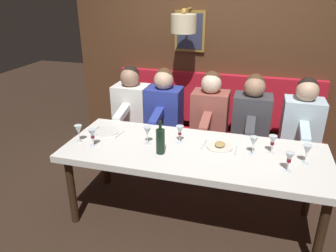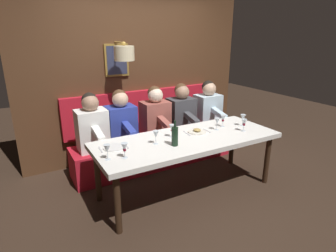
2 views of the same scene
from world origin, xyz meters
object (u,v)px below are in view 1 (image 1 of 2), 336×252
Objects in this scene: diner_far at (164,105)px; wine_glass_5 at (254,142)px; dining_table at (194,156)px; wine_glass_0 at (307,150)px; diner_middle at (210,109)px; wine_bottle at (160,141)px; diner_near at (252,113)px; wine_glass_1 at (180,131)px; wine_glass_6 at (273,141)px; wine_glass_3 at (78,130)px; wine_glass_7 at (147,132)px; diner_nearest at (303,118)px; wine_glass_2 at (289,158)px; wine_glass_4 at (92,134)px; diner_farthest at (131,101)px.

diner_far is 4.82× the size of wine_glass_5.
dining_table is 0.94m from wine_glass_0.
diner_middle is 2.64× the size of wine_bottle.
diner_middle and diner_far have the same top height.
diner_near is 4.82× the size of wine_glass_5.
wine_glass_6 is at bearing -89.03° from wine_glass_1.
wine_glass_3 and wine_glass_7 have the same top height.
diner_nearest is 1.05m from wine_glass_2.
dining_table is 2.93× the size of diner_near.
wine_glass_6 is 1.10m from wine_glass_7.
wine_glass_4 is (-1.05, 0.89, 0.04)m from diner_middle.
wine_glass_7 is (-0.87, -0.10, 0.04)m from diner_far.
wine_glass_5 is at bearing -75.67° from wine_bottle.
wine_glass_0 and wine_glass_4 have the same top height.
wine_bottle is (-1.02, 0.26, 0.04)m from diner_middle.
wine_glass_3 and wine_glass_4 have the same top height.
wine_bottle is at bearing 165.40° from diner_middle.
wine_glass_2 is (-0.27, -0.93, -0.00)m from wine_glass_1.
diner_far is 0.88m from wine_glass_7.
wine_bottle reaches higher than wine_glass_4.
dining_table is at bearing 91.17° from wine_glass_0.
wine_glass_7 is (0.14, -0.62, 0.00)m from wine_glass_3.
wine_glass_2 reaches higher than dining_table.
wine_glass_2 is (-0.17, 0.14, -0.00)m from wine_glass_0.
diner_far is at bearing 59.35° from wine_glass_0.
wine_bottle is (-0.26, 0.92, 0.00)m from wine_glass_6.
wine_glass_6 is at bearing -78.88° from dining_table.
wine_glass_3 is 1.00× the size of wine_glass_6.
diner_nearest is 4.82× the size of wine_glass_1.
diner_nearest is 0.87m from wine_glass_0.
wine_glass_3 is at bearing 102.38° from wine_glass_7.
wine_glass_4 is (-1.05, 1.35, 0.04)m from diner_near.
diner_near is at bearing -45.71° from wine_glass_7.
wine_glass_5 is at bearing -80.51° from wine_glass_4.
diner_far is 4.82× the size of wine_glass_6.
diner_near is at bearing -35.40° from wine_bottle.
wine_glass_1 reaches higher than dining_table.
wine_glass_0 is at bearing -114.83° from diner_farthest.
wine_bottle is (-1.02, -0.27, 0.04)m from diner_far.
wine_glass_0 is 1.00× the size of wine_glass_5.
wine_glass_6 is (0.01, -0.81, -0.00)m from wine_glass_1.
diner_farthest is 4.82× the size of wine_glass_2.
wine_glass_4 is at bearing 139.84° from diner_middle.
diner_far reaches higher than wine_bottle.
wine_glass_5 is at bearing -94.75° from wine_glass_1.
wine_glass_3 is at bearing 173.59° from diner_farthest.
wine_glass_1 is (0.12, 0.16, 0.18)m from dining_table.
diner_nearest is 1.65m from wine_glass_7.
wine_glass_4 is 1.00× the size of wine_glass_6.
dining_table is 1.04m from diner_far.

